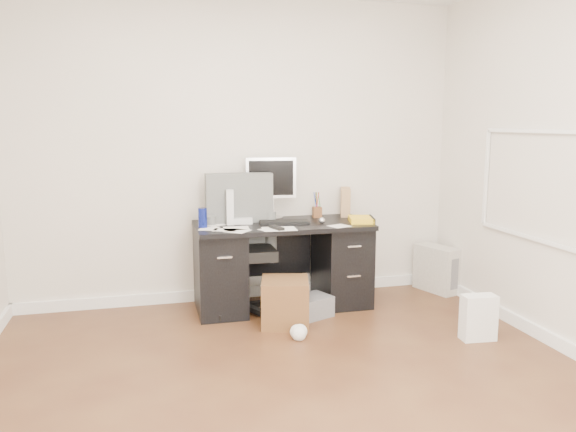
% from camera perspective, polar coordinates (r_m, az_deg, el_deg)
% --- Properties ---
extents(ground, '(4.00, 4.00, 0.00)m').
position_cam_1_polar(ground, '(3.51, 1.20, -17.89)').
color(ground, '#432315').
rests_on(ground, ground).
extents(room_shell, '(4.02, 4.02, 2.71)m').
position_cam_1_polar(room_shell, '(3.15, 1.73, 10.30)').
color(room_shell, silver).
rests_on(room_shell, ground).
extents(desk, '(1.50, 0.70, 0.75)m').
position_cam_1_polar(desk, '(4.94, -0.58, -4.73)').
color(desk, black).
rests_on(desk, ground).
extents(loose_papers, '(1.10, 0.60, 0.00)m').
position_cam_1_polar(loose_papers, '(4.77, -2.77, -0.92)').
color(loose_papers, silver).
rests_on(loose_papers, desk).
extents(lcd_monitor, '(0.48, 0.31, 0.57)m').
position_cam_1_polar(lcd_monitor, '(5.03, -1.74, 2.87)').
color(lcd_monitor, silver).
rests_on(lcd_monitor, desk).
extents(keyboard, '(0.44, 0.20, 0.02)m').
position_cam_1_polar(keyboard, '(4.85, -0.37, -0.62)').
color(keyboard, black).
rests_on(keyboard, desk).
extents(computer_mouse, '(0.06, 0.06, 0.06)m').
position_cam_1_polar(computer_mouse, '(4.83, 3.47, -0.47)').
color(computer_mouse, silver).
rests_on(computer_mouse, desk).
extents(travel_mug, '(0.08, 0.08, 0.16)m').
position_cam_1_polar(travel_mug, '(4.69, -8.66, -0.19)').
color(travel_mug, navy).
rests_on(travel_mug, desk).
extents(white_binder, '(0.15, 0.27, 0.30)m').
position_cam_1_polar(white_binder, '(4.88, -5.93, 1.03)').
color(white_binder, silver).
rests_on(white_binder, desk).
extents(magazine_file, '(0.18, 0.25, 0.26)m').
position_cam_1_polar(magazine_file, '(5.25, 5.86, 1.43)').
color(magazine_file, '#9B704B').
rests_on(magazine_file, desk).
extents(pen_cup, '(0.11, 0.11, 0.23)m').
position_cam_1_polar(pen_cup, '(5.14, 2.98, 1.14)').
color(pen_cup, '#5A3219').
rests_on(pen_cup, desk).
extents(yellow_book, '(0.26, 0.30, 0.04)m').
position_cam_1_polar(yellow_book, '(4.95, 7.44, -0.36)').
color(yellow_book, yellow).
rests_on(yellow_book, desk).
extents(paper_remote, '(0.29, 0.24, 0.02)m').
position_cam_1_polar(paper_remote, '(4.59, -0.90, -1.20)').
color(paper_remote, silver).
rests_on(paper_remote, desk).
extents(office_chair, '(0.68, 0.68, 1.18)m').
position_cam_1_polar(office_chair, '(4.79, -4.60, -2.88)').
color(office_chair, '#4F524F').
rests_on(office_chair, ground).
extents(pc_tower, '(0.33, 0.48, 0.44)m').
position_cam_1_polar(pc_tower, '(5.62, 14.86, -5.20)').
color(pc_tower, '#ABA59A').
rests_on(pc_tower, ground).
extents(shopping_bag, '(0.27, 0.20, 0.34)m').
position_cam_1_polar(shopping_bag, '(4.49, 18.78, -9.74)').
color(shopping_bag, white).
rests_on(shopping_bag, ground).
extents(wicker_basket, '(0.45, 0.45, 0.37)m').
position_cam_1_polar(wicker_basket, '(4.56, -0.30, -8.72)').
color(wicker_basket, '#502F18').
rests_on(wicker_basket, ground).
extents(desk_printer, '(0.37, 0.34, 0.17)m').
position_cam_1_polar(desk_printer, '(4.78, 2.46, -9.14)').
color(desk_printer, '#5C5B60').
rests_on(desk_printer, ground).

